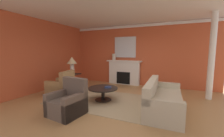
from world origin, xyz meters
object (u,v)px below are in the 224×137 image
(armchair_facing_fireplace, at_px, (68,103))
(coffee_table, at_px, (103,91))
(armchair_near_window, at_px, (61,87))
(vase_mantel_left, at_px, (114,57))
(sofa, at_px, (162,100))
(table_lamp, at_px, (72,62))
(vase_on_side_table, at_px, (73,72))
(mantel_mirror, at_px, (125,47))
(fireplace, at_px, (124,73))
(side_table, at_px, (72,80))

(armchair_facing_fireplace, distance_m, coffee_table, 1.39)
(armchair_facing_fireplace, bearing_deg, armchair_near_window, 138.47)
(armchair_facing_fireplace, height_order, coffee_table, armchair_facing_fireplace)
(vase_mantel_left, bearing_deg, armchair_near_window, -111.39)
(sofa, relative_size, armchair_facing_fireplace, 2.23)
(armchair_facing_fireplace, xyz_separation_m, vase_mantel_left, (-0.35, 3.94, 1.10))
(armchair_near_window, relative_size, table_lamp, 1.27)
(sofa, height_order, coffee_table, sofa)
(table_lamp, xyz_separation_m, vase_on_side_table, (0.15, -0.12, -0.40))
(table_lamp, bearing_deg, armchair_facing_fireplace, -53.16)
(coffee_table, bearing_deg, mantel_mirror, 93.15)
(armchair_facing_fireplace, relative_size, vase_mantel_left, 2.81)
(sofa, xyz_separation_m, vase_on_side_table, (-3.71, 0.70, 0.52))
(sofa, distance_m, armchair_facing_fireplace, 2.62)
(mantel_mirror, distance_m, armchair_facing_fireplace, 4.41)
(table_lamp, relative_size, vase_on_side_table, 3.06)
(armchair_near_window, bearing_deg, coffee_table, 3.36)
(table_lamp, bearing_deg, sofa, -12.02)
(mantel_mirror, distance_m, sofa, 3.86)
(armchair_near_window, xyz_separation_m, armchair_facing_fireplace, (1.40, -1.24, 0.00))
(armchair_facing_fireplace, bearing_deg, fireplace, 87.12)
(sofa, xyz_separation_m, armchair_facing_fireplace, (-2.28, -1.29, 0.01))
(armchair_near_window, bearing_deg, vase_mantel_left, 68.61)
(sofa, bearing_deg, coffee_table, 178.29)
(side_table, bearing_deg, armchair_facing_fireplace, -53.16)
(mantel_mirror, height_order, vase_mantel_left, mantel_mirror)
(table_lamp, xyz_separation_m, vase_mantel_left, (1.23, 1.83, 0.18))
(coffee_table, xyz_separation_m, vase_mantel_left, (-0.70, 2.59, 1.07))
(mantel_mirror, relative_size, coffee_table, 1.13)
(fireplace, height_order, mantel_mirror, mantel_mirror)
(coffee_table, bearing_deg, sofa, -1.71)
(side_table, xyz_separation_m, table_lamp, (0.00, 0.00, 0.82))
(coffee_table, height_order, side_table, side_table)
(armchair_near_window, bearing_deg, vase_on_side_table, 92.11)
(fireplace, relative_size, armchair_near_window, 1.89)
(fireplace, height_order, side_table, fireplace)
(armchair_near_window, xyz_separation_m, side_table, (-0.18, 0.87, 0.09))
(mantel_mirror, height_order, side_table, mantel_mirror)
(fireplace, bearing_deg, armchair_near_window, -120.33)
(sofa, xyz_separation_m, side_table, (-3.86, 0.82, 0.10))
(sofa, bearing_deg, table_lamp, 167.98)
(vase_mantel_left, bearing_deg, vase_on_side_table, -119.09)
(table_lamp, bearing_deg, mantel_mirror, 48.23)
(armchair_near_window, distance_m, table_lamp, 1.28)
(side_table, bearing_deg, vase_mantel_left, 55.97)
(armchair_near_window, height_order, armchair_facing_fireplace, same)
(coffee_table, relative_size, side_table, 1.43)
(armchair_near_window, distance_m, coffee_table, 1.76)
(side_table, distance_m, table_lamp, 0.82)
(side_table, xyz_separation_m, vase_mantel_left, (1.23, 1.83, 1.00))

